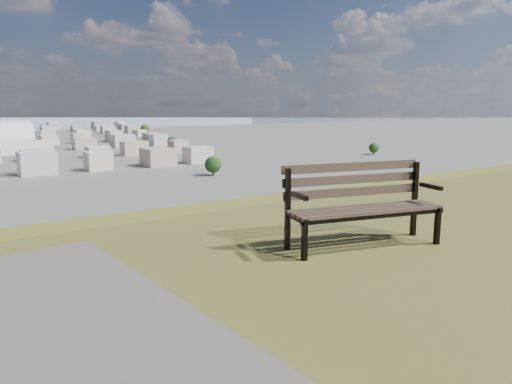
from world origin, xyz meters
TOP-DOWN VIEW (x-y plane):
  - park_bench at (0.98, 1.65)m, footprint 1.73×0.91m
  - grass_tufts at (-0.53, -0.48)m, footprint 12.49×7.18m

SIDE VIEW (x-z plane):
  - grass_tufts at x=-0.53m, z-range 24.98..25.26m
  - park_bench at x=0.98m, z-range 25.06..25.92m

